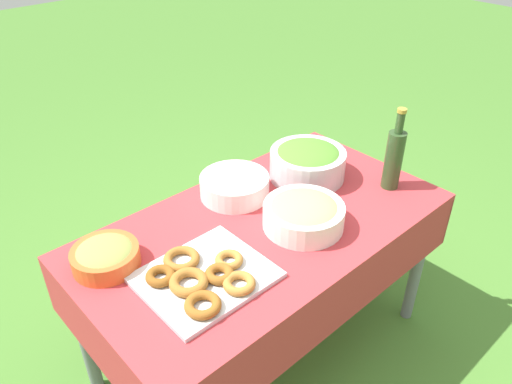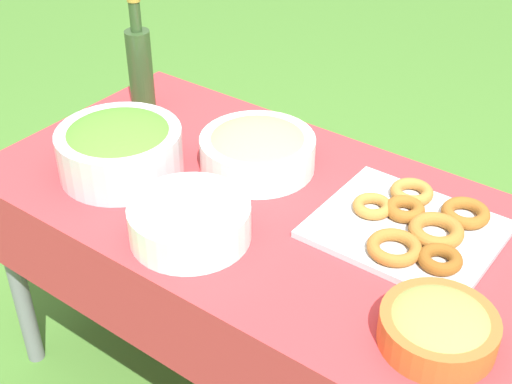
# 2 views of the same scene
# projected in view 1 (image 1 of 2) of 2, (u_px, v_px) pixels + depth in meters

# --- Properties ---
(ground_plane) EXTENTS (14.00, 14.00, 0.00)m
(ground_plane) POSITION_uv_depth(u_px,v_px,m) (263.00, 348.00, 2.18)
(ground_plane) COLOR #477A2D
(picnic_table) EXTENTS (1.37, 0.75, 0.68)m
(picnic_table) POSITION_uv_depth(u_px,v_px,m) (264.00, 244.00, 1.86)
(picnic_table) COLOR #B73338
(picnic_table) RESTS_ON ground_plane
(salad_bowl) EXTENTS (0.31, 0.31, 0.14)m
(salad_bowl) POSITION_uv_depth(u_px,v_px,m) (308.00, 161.00, 2.04)
(salad_bowl) COLOR silver
(salad_bowl) RESTS_ON picnic_table
(pasta_bowl) EXTENTS (0.29, 0.29, 0.11)m
(pasta_bowl) POSITION_uv_depth(u_px,v_px,m) (304.00, 213.00, 1.77)
(pasta_bowl) COLOR white
(pasta_bowl) RESTS_ON picnic_table
(donut_platter) EXTENTS (0.39, 0.35, 0.05)m
(donut_platter) POSITION_uv_depth(u_px,v_px,m) (203.00, 277.00, 1.54)
(donut_platter) COLOR silver
(donut_platter) RESTS_ON picnic_table
(plate_stack) EXTENTS (0.27, 0.27, 0.08)m
(plate_stack) POSITION_uv_depth(u_px,v_px,m) (235.00, 186.00, 1.94)
(plate_stack) COLOR white
(plate_stack) RESTS_ON picnic_table
(olive_oil_bottle) EXTENTS (0.07, 0.07, 0.34)m
(olive_oil_bottle) POSITION_uv_depth(u_px,v_px,m) (394.00, 157.00, 1.94)
(olive_oil_bottle) COLOR #2D4723
(olive_oil_bottle) RESTS_ON picnic_table
(olive_bowl) EXTENTS (0.22, 0.22, 0.08)m
(olive_bowl) POSITION_uv_depth(u_px,v_px,m) (105.00, 255.00, 1.60)
(olive_bowl) COLOR #E05B28
(olive_bowl) RESTS_ON picnic_table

